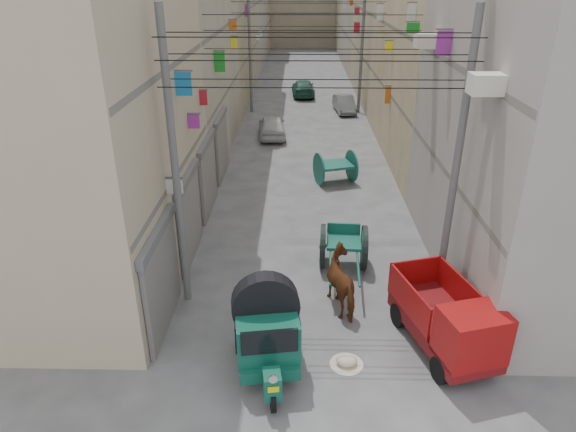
{
  "coord_description": "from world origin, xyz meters",
  "views": [
    {
      "loc": [
        -0.43,
        -6.39,
        8.62
      ],
      "look_at": [
        -0.69,
        6.5,
        2.45
      ],
      "focal_mm": 32.0,
      "sensor_mm": 36.0,
      "label": 1
    }
  ],
  "objects_px": {
    "second_cart": "(335,166)",
    "distant_car_green": "(303,88)",
    "mini_truck": "(452,328)",
    "horse": "(345,282)",
    "tonga_cart": "(343,246)",
    "feed_sack": "(347,360)",
    "distant_car_white": "(272,126)",
    "auto_rickshaw": "(266,327)",
    "distant_car_grey": "(344,104)"
  },
  "relations": [
    {
      "from": "feed_sack",
      "to": "distant_car_green",
      "type": "distance_m",
      "value": 29.74
    },
    {
      "from": "horse",
      "to": "distant_car_green",
      "type": "distance_m",
      "value": 27.33
    },
    {
      "from": "horse",
      "to": "distant_car_grey",
      "type": "distance_m",
      "value": 22.41
    },
    {
      "from": "mini_truck",
      "to": "horse",
      "type": "distance_m",
      "value": 3.16
    },
    {
      "from": "second_cart",
      "to": "distant_car_grey",
      "type": "relative_size",
      "value": 0.6
    },
    {
      "from": "mini_truck",
      "to": "distant_car_white",
      "type": "height_order",
      "value": "mini_truck"
    },
    {
      "from": "distant_car_white",
      "to": "distant_car_grey",
      "type": "height_order",
      "value": "distant_car_white"
    },
    {
      "from": "second_cart",
      "to": "horse",
      "type": "relative_size",
      "value": 1.03
    },
    {
      "from": "horse",
      "to": "distant_car_green",
      "type": "height_order",
      "value": "horse"
    },
    {
      "from": "mini_truck",
      "to": "distant_car_grey",
      "type": "height_order",
      "value": "mini_truck"
    },
    {
      "from": "mini_truck",
      "to": "horse",
      "type": "xyz_separation_m",
      "value": [
        -2.39,
        2.07,
        -0.07
      ]
    },
    {
      "from": "second_cart",
      "to": "distant_car_white",
      "type": "height_order",
      "value": "second_cart"
    },
    {
      "from": "distant_car_green",
      "to": "distant_car_white",
      "type": "bearing_deg",
      "value": 77.87
    },
    {
      "from": "auto_rickshaw",
      "to": "distant_car_green",
      "type": "height_order",
      "value": "auto_rickshaw"
    },
    {
      "from": "mini_truck",
      "to": "distant_car_white",
      "type": "xyz_separation_m",
      "value": [
        -5.23,
        18.57,
        -0.27
      ]
    },
    {
      "from": "distant_car_white",
      "to": "horse",
      "type": "bearing_deg",
      "value": 94.96
    },
    {
      "from": "auto_rickshaw",
      "to": "second_cart",
      "type": "distance_m",
      "value": 12.16
    },
    {
      "from": "auto_rickshaw",
      "to": "feed_sack",
      "type": "bearing_deg",
      "value": -7.28
    },
    {
      "from": "mini_truck",
      "to": "auto_rickshaw",
      "type": "bearing_deg",
      "value": 168.95
    },
    {
      "from": "tonga_cart",
      "to": "auto_rickshaw",
      "type": "bearing_deg",
      "value": -111.6
    },
    {
      "from": "mini_truck",
      "to": "feed_sack",
      "type": "bearing_deg",
      "value": 171.68
    },
    {
      "from": "distant_car_white",
      "to": "distant_car_green",
      "type": "relative_size",
      "value": 0.9
    },
    {
      "from": "mini_truck",
      "to": "distant_car_green",
      "type": "distance_m",
      "value": 29.58
    },
    {
      "from": "feed_sack",
      "to": "distant_car_grey",
      "type": "xyz_separation_m",
      "value": [
        1.86,
        24.75,
        0.42
      ]
    },
    {
      "from": "horse",
      "to": "distant_car_white",
      "type": "height_order",
      "value": "horse"
    },
    {
      "from": "second_cart",
      "to": "distant_car_green",
      "type": "bearing_deg",
      "value": 77.12
    },
    {
      "from": "feed_sack",
      "to": "horse",
      "type": "bearing_deg",
      "value": 86.96
    },
    {
      "from": "distant_car_grey",
      "to": "distant_car_green",
      "type": "relative_size",
      "value": 0.82
    },
    {
      "from": "auto_rickshaw",
      "to": "mini_truck",
      "type": "bearing_deg",
      "value": -3.69
    },
    {
      "from": "second_cart",
      "to": "feed_sack",
      "type": "bearing_deg",
      "value": -109.26
    },
    {
      "from": "tonga_cart",
      "to": "mini_truck",
      "type": "xyz_separation_m",
      "value": [
        2.27,
        -4.28,
        0.15
      ]
    },
    {
      "from": "distant_car_white",
      "to": "mini_truck",
      "type": "bearing_deg",
      "value": 100.91
    },
    {
      "from": "auto_rickshaw",
      "to": "mini_truck",
      "type": "distance_m",
      "value": 4.47
    },
    {
      "from": "feed_sack",
      "to": "distant_car_white",
      "type": "relative_size",
      "value": 0.14
    },
    {
      "from": "tonga_cart",
      "to": "horse",
      "type": "distance_m",
      "value": 2.21
    },
    {
      "from": "distant_car_green",
      "to": "feed_sack",
      "type": "bearing_deg",
      "value": 89.17
    },
    {
      "from": "second_cart",
      "to": "feed_sack",
      "type": "relative_size",
      "value": 3.9
    },
    {
      "from": "tonga_cart",
      "to": "distant_car_green",
      "type": "height_order",
      "value": "tonga_cart"
    },
    {
      "from": "tonga_cart",
      "to": "mini_truck",
      "type": "height_order",
      "value": "mini_truck"
    },
    {
      "from": "tonga_cart",
      "to": "feed_sack",
      "type": "height_order",
      "value": "tonga_cart"
    },
    {
      "from": "second_cart",
      "to": "horse",
      "type": "bearing_deg",
      "value": -109.02
    },
    {
      "from": "horse",
      "to": "mini_truck",
      "type": "bearing_deg",
      "value": 119.79
    },
    {
      "from": "second_cart",
      "to": "distant_car_green",
      "type": "distance_m",
      "value": 17.9
    },
    {
      "from": "auto_rickshaw",
      "to": "distant_car_green",
      "type": "relative_size",
      "value": 0.7
    },
    {
      "from": "auto_rickshaw",
      "to": "distant_car_white",
      "type": "xyz_separation_m",
      "value": [
        -0.79,
        18.96,
        -0.52
      ]
    },
    {
      "from": "auto_rickshaw",
      "to": "tonga_cart",
      "type": "xyz_separation_m",
      "value": [
        2.18,
        4.66,
        -0.4
      ]
    },
    {
      "from": "distant_car_white",
      "to": "distant_car_grey",
      "type": "bearing_deg",
      "value": -132.93
    },
    {
      "from": "distant_car_white",
      "to": "feed_sack",
      "type": "bearing_deg",
      "value": 93.35
    },
    {
      "from": "auto_rickshaw",
      "to": "mini_truck",
      "type": "xyz_separation_m",
      "value": [
        4.44,
        0.38,
        -0.25
      ]
    },
    {
      "from": "feed_sack",
      "to": "distant_car_white",
      "type": "distance_m",
      "value": 19.11
    }
  ]
}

